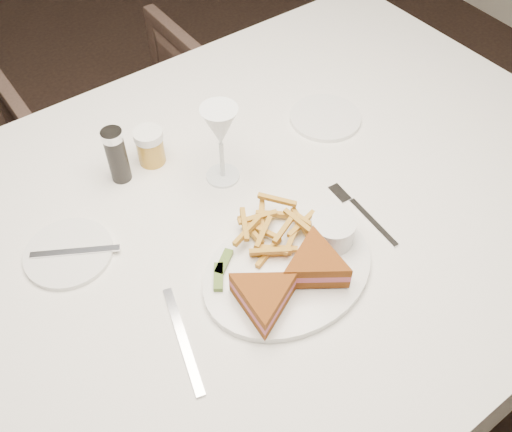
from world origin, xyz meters
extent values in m
plane|color=black|center=(0.00, 0.00, 0.00)|extent=(5.00, 5.00, 0.00)
cube|color=white|center=(0.32, -0.35, 0.38)|extent=(1.64, 1.13, 0.75)
imported|color=#46332B|center=(0.40, 0.48, 0.32)|extent=(0.63, 0.59, 0.63)
ellipsoid|color=white|center=(0.32, -0.51, 0.76)|extent=(0.33, 0.26, 0.01)
cube|color=silver|center=(0.10, -0.52, 0.75)|extent=(0.06, 0.20, 0.00)
cylinder|color=white|center=(0.01, -0.25, 0.76)|extent=(0.16, 0.16, 0.01)
cylinder|color=white|center=(0.64, -0.22, 0.76)|extent=(0.16, 0.16, 0.01)
cylinder|color=black|center=(0.18, -0.13, 0.81)|extent=(0.04, 0.04, 0.12)
cylinder|color=#B9882C|center=(0.25, -0.12, 0.79)|extent=(0.06, 0.06, 0.08)
cube|color=#446222|center=(0.23, -0.44, 0.77)|extent=(0.05, 0.05, 0.01)
cube|color=#446222|center=(0.21, -0.46, 0.77)|extent=(0.04, 0.05, 0.01)
cylinder|color=white|center=(0.42, -0.50, 0.79)|extent=(0.08, 0.08, 0.05)
camera|label=1|loc=(-0.05, -0.96, 1.59)|focal=40.00mm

